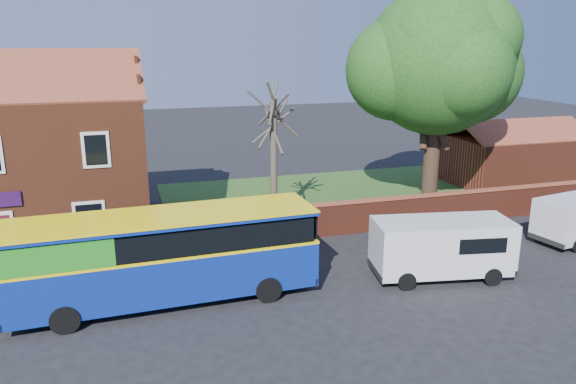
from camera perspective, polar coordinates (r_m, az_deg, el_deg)
name	(u,v)px	position (r m, az deg, el deg)	size (l,w,h in m)	color
ground	(201,327)	(18.82, -8.84, -13.42)	(120.00, 120.00, 0.00)	black
grass_strip	(385,193)	(34.24, 9.80, -0.11)	(26.00, 12.00, 0.04)	#426B28
shop_building	(9,164)	(28.89, -26.52, 2.55)	(12.30, 8.13, 10.50)	brown
boundary_wall	(440,208)	(29.01, 15.15, -1.61)	(22.00, 0.38, 1.60)	maroon
outbuilding	(513,158)	(38.71, 21.93, 3.20)	(8.20, 5.06, 4.17)	maroon
bus	(155,254)	(19.99, -13.33, -6.17)	(10.58, 3.03, 3.19)	navy
van_near	(442,246)	(22.50, 15.38, -5.29)	(5.52, 2.96, 2.30)	silver
large_tree	(437,66)	(30.62, 14.91, 12.30)	(9.58, 7.58, 11.68)	black
bare_tree	(274,156)	(27.60, -1.46, 3.71)	(2.52, 3.00, 6.71)	#4C4238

